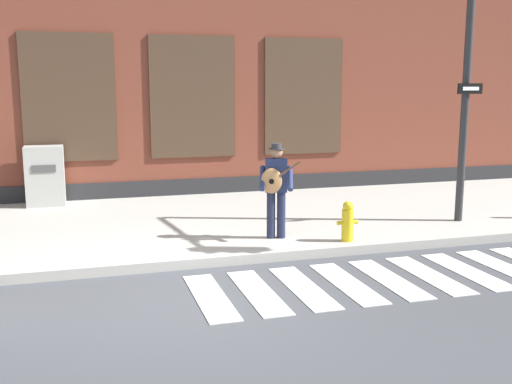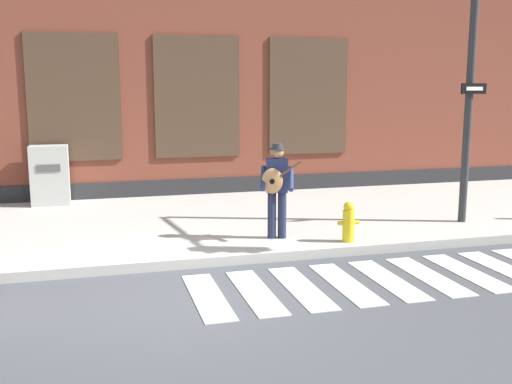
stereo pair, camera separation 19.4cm
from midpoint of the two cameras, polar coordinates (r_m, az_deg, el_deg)
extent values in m
plane|color=#424449|center=(8.18, -6.29, -10.03)|extent=(160.00, 160.00, 0.00)
cube|color=#ADAAA3|center=(12.06, -9.39, -3.15)|extent=(28.00, 5.64, 0.16)
cube|color=brown|center=(16.58, -11.56, 12.86)|extent=(28.00, 4.00, 7.36)
cube|color=#28282B|center=(14.76, -10.56, 0.00)|extent=(28.00, 0.04, 0.55)
cube|color=#473323|center=(14.49, -16.55, 8.61)|extent=(2.08, 0.06, 2.91)
cube|color=black|center=(14.48, -16.56, 8.61)|extent=(1.96, 0.03, 2.79)
cube|color=#473323|center=(14.72, -5.22, 8.99)|extent=(2.08, 0.06, 2.91)
cube|color=black|center=(14.71, -5.22, 8.99)|extent=(1.96, 0.03, 2.79)
cube|color=#473323|center=(15.48, 5.38, 9.03)|extent=(2.08, 0.06, 2.91)
cube|color=black|center=(15.47, 5.40, 9.03)|extent=(1.96, 0.03, 2.79)
cube|color=silver|center=(8.21, -3.96, -9.89)|extent=(0.42, 1.90, 0.01)
cube|color=silver|center=(8.36, 0.61, -9.50)|extent=(0.42, 1.90, 0.01)
cube|color=silver|center=(8.56, 4.98, -9.06)|extent=(0.42, 1.90, 0.01)
cube|color=silver|center=(8.80, 9.12, -8.61)|extent=(0.42, 1.90, 0.01)
cube|color=silver|center=(9.09, 13.01, -8.14)|extent=(0.42, 1.90, 0.01)
cube|color=silver|center=(9.42, 16.64, -7.66)|extent=(0.42, 1.90, 0.01)
cube|color=silver|center=(9.78, 20.00, -7.20)|extent=(0.42, 1.90, 0.01)
cube|color=silver|center=(10.17, 23.11, -6.74)|extent=(0.42, 1.90, 0.01)
cylinder|color=#1E233D|center=(10.54, 3.02, -2.19)|extent=(0.15, 0.15, 0.83)
cylinder|color=#1E233D|center=(10.52, 2.04, -2.21)|extent=(0.15, 0.15, 0.83)
cube|color=navy|center=(10.41, 2.56, 1.61)|extent=(0.43, 0.33, 0.58)
sphere|color=#9E7051|center=(10.36, 2.58, 3.80)|extent=(0.22, 0.22, 0.22)
cylinder|color=#333338|center=(10.35, 2.58, 4.13)|extent=(0.28, 0.28, 0.02)
cylinder|color=#333338|center=(10.35, 2.59, 4.41)|extent=(0.18, 0.18, 0.09)
cylinder|color=navy|center=(10.32, 3.89, 1.29)|extent=(0.25, 0.51, 0.39)
cylinder|color=navy|center=(10.32, 1.22, 1.32)|extent=(0.25, 0.51, 0.39)
ellipsoid|color=#B77F4C|center=(10.24, 2.10, 1.06)|extent=(0.38, 0.23, 0.44)
cylinder|color=black|center=(10.18, 2.10, 1.01)|extent=(0.09, 0.04, 0.09)
cylinder|color=brown|center=(10.20, 3.57, 2.03)|extent=(0.46, 0.18, 0.34)
cylinder|color=#2D2D30|center=(12.32, 20.06, 8.39)|extent=(0.15, 0.15, 4.84)
cube|color=black|center=(12.24, 20.47, 9.21)|extent=(0.60, 0.12, 0.20)
cube|color=white|center=(12.23, 20.53, 9.21)|extent=(0.40, 0.07, 0.07)
cube|color=#ADADA8|center=(14.23, -18.67, 1.52)|extent=(0.83, 0.57, 1.34)
cube|color=#4C4C4C|center=(13.91, -18.78, 2.17)|extent=(0.50, 0.02, 0.16)
cylinder|color=gold|center=(10.44, 9.31, -3.21)|extent=(0.20, 0.20, 0.55)
sphere|color=gold|center=(10.37, 9.37, -1.40)|extent=(0.18, 0.18, 0.18)
cylinder|color=gold|center=(10.37, 8.62, -2.96)|extent=(0.10, 0.07, 0.07)
cylinder|color=gold|center=(10.49, 10.02, -2.86)|extent=(0.10, 0.07, 0.07)
camera|label=1|loc=(0.10, -89.43, 0.10)|focal=42.00mm
camera|label=2|loc=(0.10, 90.57, -0.10)|focal=42.00mm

